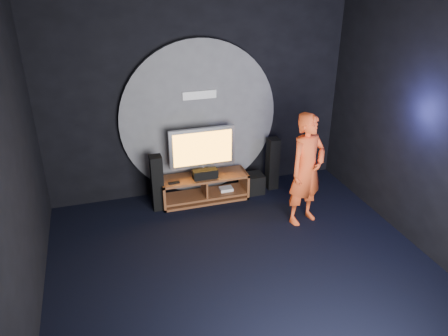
# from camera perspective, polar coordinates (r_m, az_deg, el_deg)

# --- Properties ---
(floor) EXTENTS (5.00, 5.00, 0.00)m
(floor) POSITION_cam_1_polar(r_m,az_deg,el_deg) (5.79, 3.13, -13.81)
(floor) COLOR black
(floor) RESTS_ON ground
(back_wall) EXTENTS (5.00, 0.04, 3.50)m
(back_wall) POSITION_cam_1_polar(r_m,az_deg,el_deg) (7.13, -3.46, 9.97)
(back_wall) COLOR black
(back_wall) RESTS_ON ground
(front_wall) EXTENTS (5.00, 0.04, 3.50)m
(front_wall) POSITION_cam_1_polar(r_m,az_deg,el_deg) (3.01, 21.02, -16.32)
(front_wall) COLOR black
(front_wall) RESTS_ON ground
(left_wall) EXTENTS (0.04, 5.00, 3.50)m
(left_wall) POSITION_cam_1_polar(r_m,az_deg,el_deg) (4.69, -26.41, -1.52)
(left_wall) COLOR black
(left_wall) RESTS_ON ground
(right_wall) EXTENTS (0.04, 5.00, 3.50)m
(right_wall) POSITION_cam_1_polar(r_m,az_deg,el_deg) (6.16, 26.09, 4.76)
(right_wall) COLOR black
(right_wall) RESTS_ON ground
(wall_disc_panel) EXTENTS (2.60, 0.11, 2.60)m
(wall_disc_panel) POSITION_cam_1_polar(r_m,az_deg,el_deg) (7.21, -3.25, 6.43)
(wall_disc_panel) COLOR #515156
(wall_disc_panel) RESTS_ON ground
(media_console) EXTENTS (1.45, 0.45, 0.45)m
(media_console) POSITION_cam_1_polar(r_m,az_deg,el_deg) (7.30, -2.54, -2.81)
(media_console) COLOR brown
(media_console) RESTS_ON ground
(tv) EXTENTS (1.08, 0.22, 0.81)m
(tv) POSITION_cam_1_polar(r_m,az_deg,el_deg) (7.05, -2.84, 2.42)
(tv) COLOR #ABABB2
(tv) RESTS_ON media_console
(center_speaker) EXTENTS (0.40, 0.15, 0.15)m
(center_speaker) POSITION_cam_1_polar(r_m,az_deg,el_deg) (7.07, -2.46, -0.79)
(center_speaker) COLOR black
(center_speaker) RESTS_ON media_console
(remote) EXTENTS (0.18, 0.05, 0.02)m
(remote) POSITION_cam_1_polar(r_m,az_deg,el_deg) (6.98, -6.54, -1.93)
(remote) COLOR black
(remote) RESTS_ON media_console
(tower_speaker_left) EXTENTS (0.19, 0.21, 0.93)m
(tower_speaker_left) POSITION_cam_1_polar(r_m,az_deg,el_deg) (7.00, -8.72, -1.93)
(tower_speaker_left) COLOR black
(tower_speaker_left) RESTS_ON ground
(tower_speaker_right) EXTENTS (0.19, 0.21, 0.93)m
(tower_speaker_right) POSITION_cam_1_polar(r_m,az_deg,el_deg) (7.61, 6.34, 0.58)
(tower_speaker_right) COLOR black
(tower_speaker_right) RESTS_ON ground
(subwoofer) EXTENTS (0.31, 0.31, 0.34)m
(subwoofer) POSITION_cam_1_polar(r_m,az_deg,el_deg) (7.56, 3.93, -2.01)
(subwoofer) COLOR black
(subwoofer) RESTS_ON ground
(player) EXTENTS (0.73, 0.59, 1.74)m
(player) POSITION_cam_1_polar(r_m,az_deg,el_deg) (6.54, 10.76, -0.21)
(player) COLOR #F55121
(player) RESTS_ON ground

